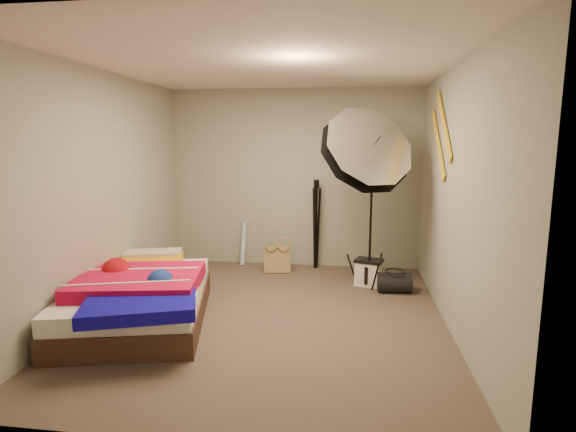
% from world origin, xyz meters
% --- Properties ---
extents(floor, '(4.00, 4.00, 0.00)m').
position_xyz_m(floor, '(0.00, 0.00, 0.00)').
color(floor, brown).
rests_on(floor, ground).
extents(ceiling, '(4.00, 4.00, 0.00)m').
position_xyz_m(ceiling, '(0.00, 0.00, 2.50)').
color(ceiling, silver).
rests_on(ceiling, wall_back).
extents(wall_back, '(3.50, 0.00, 3.50)m').
position_xyz_m(wall_back, '(0.00, 2.00, 1.25)').
color(wall_back, '#979C8D').
rests_on(wall_back, floor).
extents(wall_front, '(3.50, 0.00, 3.50)m').
position_xyz_m(wall_front, '(0.00, -2.00, 1.25)').
color(wall_front, '#979C8D').
rests_on(wall_front, floor).
extents(wall_left, '(0.00, 4.00, 4.00)m').
position_xyz_m(wall_left, '(-1.75, 0.00, 1.25)').
color(wall_left, '#979C8D').
rests_on(wall_left, floor).
extents(wall_right, '(0.00, 4.00, 4.00)m').
position_xyz_m(wall_right, '(1.75, 0.00, 1.25)').
color(wall_right, '#979C8D').
rests_on(wall_right, floor).
extents(tote_bag, '(0.38, 0.22, 0.37)m').
position_xyz_m(tote_bag, '(-0.19, 1.58, 0.18)').
color(tote_bag, tan).
rests_on(tote_bag, floor).
extents(wrapping_roll, '(0.11, 0.19, 0.62)m').
position_xyz_m(wrapping_roll, '(-0.73, 1.90, 0.31)').
color(wrapping_roll, '#629CD0').
rests_on(wrapping_roll, floor).
extents(camera_case, '(0.36, 0.30, 0.31)m').
position_xyz_m(camera_case, '(1.03, 1.16, 0.15)').
color(camera_case, white).
rests_on(camera_case, floor).
extents(duffel_bag, '(0.40, 0.25, 0.24)m').
position_xyz_m(duffel_bag, '(1.33, 0.94, 0.12)').
color(duffel_bag, black).
rests_on(duffel_bag, floor).
extents(wall_stripe_upper, '(0.02, 0.91, 0.78)m').
position_xyz_m(wall_stripe_upper, '(1.73, 0.60, 1.95)').
color(wall_stripe_upper, gold).
rests_on(wall_stripe_upper, wall_right).
extents(wall_stripe_lower, '(0.02, 0.91, 0.78)m').
position_xyz_m(wall_stripe_lower, '(1.73, 0.85, 1.75)').
color(wall_stripe_lower, gold).
rests_on(wall_stripe_lower, wall_right).
extents(bed, '(1.70, 2.13, 0.53)m').
position_xyz_m(bed, '(-1.27, -0.30, 0.27)').
color(bed, '#422A20').
rests_on(bed, floor).
extents(photo_umbrella, '(1.13, 1.18, 2.28)m').
position_xyz_m(photo_umbrella, '(0.93, 0.91, 1.64)').
color(photo_umbrella, black).
rests_on(photo_umbrella, floor).
extents(camera_tripod, '(0.08, 0.08, 1.25)m').
position_xyz_m(camera_tripod, '(0.32, 1.86, 0.72)').
color(camera_tripod, black).
rests_on(camera_tripod, floor).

